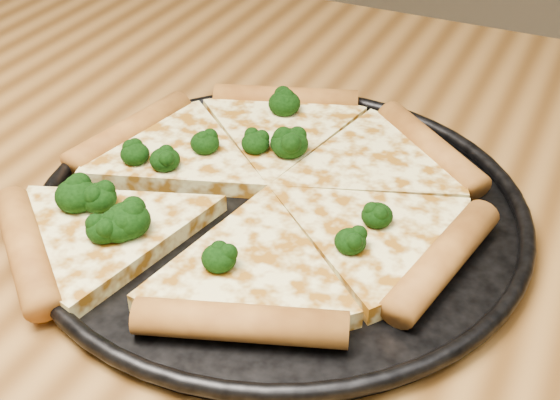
% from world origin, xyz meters
% --- Properties ---
extents(dining_table, '(1.20, 0.90, 0.75)m').
position_xyz_m(dining_table, '(0.00, 0.00, 0.66)').
color(dining_table, brown).
rests_on(dining_table, ground).
extents(pizza_pan, '(0.35, 0.35, 0.02)m').
position_xyz_m(pizza_pan, '(0.09, 0.04, 0.76)').
color(pizza_pan, black).
rests_on(pizza_pan, dining_table).
extents(pizza, '(0.33, 0.34, 0.02)m').
position_xyz_m(pizza, '(0.07, 0.04, 0.77)').
color(pizza, '#FFF49C').
rests_on(pizza, pizza_pan).
extents(broccoli_florets, '(0.22, 0.23, 0.02)m').
position_xyz_m(broccoli_florets, '(0.03, 0.02, 0.78)').
color(broccoli_florets, black).
rests_on(broccoli_florets, pizza).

